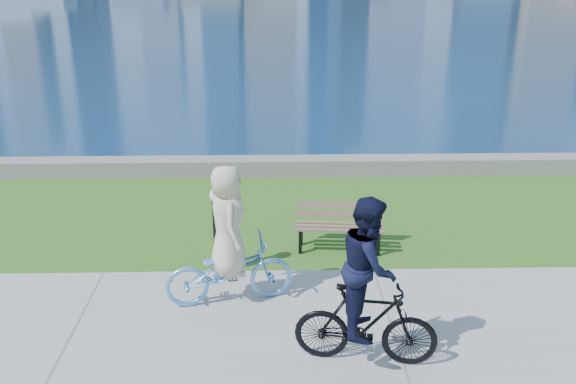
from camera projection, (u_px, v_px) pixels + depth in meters
name	position (u px, v px, depth m)	size (l,w,h in m)	color
ground	(394.00, 337.00, 7.92)	(320.00, 320.00, 0.00)	#285616
concrete_path	(394.00, 336.00, 7.92)	(80.00, 3.50, 0.02)	gray
seawall	(343.00, 166.00, 13.66)	(90.00, 0.50, 0.35)	slate
park_bench	(340.00, 223.00, 10.13)	(1.43, 0.60, 0.72)	black
bollard_lamp	(218.00, 225.00, 9.27)	(0.21, 0.21, 1.32)	black
cyclist_woman	(229.00, 253.00, 8.45)	(0.95, 1.81, 1.93)	#60A7E9
cyclist_man	(367.00, 296.00, 7.12)	(0.73, 1.68, 2.03)	black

